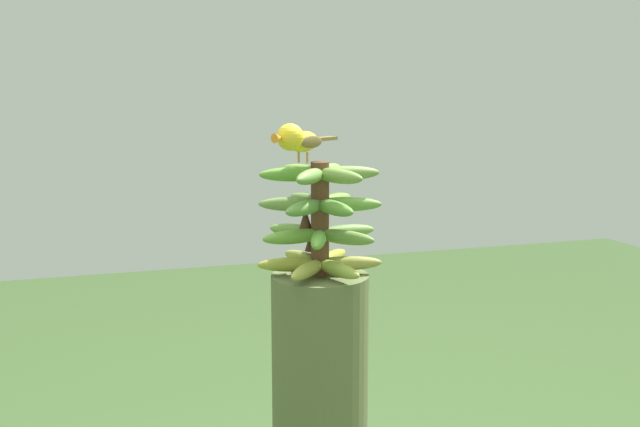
% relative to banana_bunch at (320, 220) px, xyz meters
% --- Properties ---
extents(banana_bunch, '(0.28, 0.28, 0.26)m').
position_rel_banana_bunch_xyz_m(banana_bunch, '(0.00, 0.00, 0.00)').
color(banana_bunch, brown).
rests_on(banana_bunch, banana_tree).
extents(perched_bird, '(0.13, 0.18, 0.09)m').
position_rel_banana_bunch_xyz_m(perched_bird, '(-0.02, 0.06, 0.18)').
color(perched_bird, '#C68933').
rests_on(perched_bird, banana_bunch).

